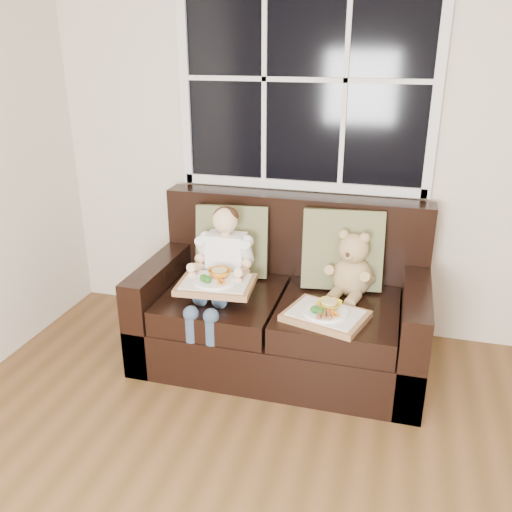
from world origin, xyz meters
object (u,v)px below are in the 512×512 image
(loveseat, at_px, (284,310))
(teddy_bear, at_px, (352,269))
(tray_left, at_px, (216,282))
(child, at_px, (222,264))
(tray_right, at_px, (326,314))

(loveseat, xyz_separation_m, teddy_bear, (0.40, 0.04, 0.31))
(loveseat, height_order, tray_left, loveseat)
(loveseat, relative_size, tray_left, 3.75)
(loveseat, bearing_deg, child, -162.48)
(child, distance_m, teddy_bear, 0.78)
(loveseat, relative_size, tray_right, 3.42)
(child, height_order, teddy_bear, child)
(tray_right, bearing_deg, tray_left, -166.62)
(child, xyz_separation_m, tray_left, (0.02, -0.16, -0.05))
(teddy_bear, height_order, tray_left, teddy_bear)
(child, relative_size, tray_right, 1.55)
(loveseat, height_order, teddy_bear, loveseat)
(child, height_order, tray_left, child)
(loveseat, distance_m, tray_right, 0.46)
(loveseat, xyz_separation_m, tray_right, (0.30, -0.31, 0.17))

